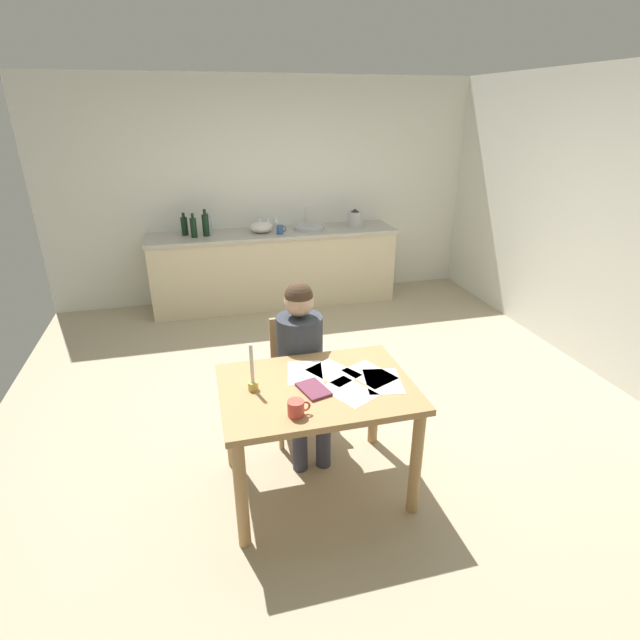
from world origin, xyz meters
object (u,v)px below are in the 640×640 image
at_px(dining_table, 317,403).
at_px(bottle_sauce, 209,226).
at_px(candlestick, 253,377).
at_px(bottle_oil, 184,226).
at_px(stovetop_kettle, 355,219).
at_px(wine_glass_back_left, 260,220).
at_px(person_seated, 302,357).
at_px(bottle_wine_red, 206,225).
at_px(chair_at_table, 298,371).
at_px(bottle_vinegar, 194,227).
at_px(teacup_on_counter, 280,230).
at_px(wine_glass_near_sink, 276,219).
at_px(coffee_mug, 296,408).
at_px(sink_unit, 309,227).
at_px(mixing_bowl, 261,227).
at_px(wine_glass_by_kettle, 268,220).
at_px(book_magazine, 313,389).

height_order(dining_table, bottle_sauce, bottle_sauce).
bearing_deg(candlestick, bottle_oil, 96.06).
xyz_separation_m(stovetop_kettle, wine_glass_back_left, (-1.15, 0.15, 0.01)).
bearing_deg(person_seated, wine_glass_back_left, 87.23).
height_order(person_seated, stovetop_kettle, person_seated).
bearing_deg(stovetop_kettle, bottle_wine_red, -179.26).
bearing_deg(dining_table, chair_at_table, 88.10).
bearing_deg(person_seated, bottle_vinegar, 103.18).
height_order(bottle_vinegar, bottle_sauce, bottle_vinegar).
distance_m(bottle_wine_red, bottle_sauce, 0.05).
height_order(person_seated, bottle_oil, person_seated).
relative_size(chair_at_table, bottle_vinegar, 3.19).
distance_m(dining_table, teacup_on_counter, 3.16).
bearing_deg(stovetop_kettle, bottle_vinegar, -178.20).
xyz_separation_m(person_seated, wine_glass_near_sink, (0.33, 2.92, 0.33)).
distance_m(coffee_mug, bottle_vinegar, 3.51).
xyz_separation_m(sink_unit, mixing_bowl, (-0.58, -0.02, 0.04)).
xyz_separation_m(bottle_sauce, mixing_bowl, (0.60, -0.02, -0.05)).
bearing_deg(coffee_mug, stovetop_kettle, 67.24).
bearing_deg(mixing_bowl, wine_glass_by_kettle, 57.09).
height_order(coffee_mug, sink_unit, sink_unit).
height_order(candlestick, bottle_vinegar, bottle_vinegar).
distance_m(bottle_oil, stovetop_kettle, 2.02).
distance_m(book_magazine, sink_unit, 3.41).
bearing_deg(mixing_bowl, candlestick, -99.14).
relative_size(candlestick, wine_glass_back_left, 1.89).
distance_m(mixing_bowl, stovetop_kettle, 1.16).
height_order(wine_glass_near_sink, wine_glass_by_kettle, same).
distance_m(candlestick, bottle_sauce, 3.24).
distance_m(coffee_mug, book_magazine, 0.26).
bearing_deg(teacup_on_counter, bottle_wine_red, 171.32).
height_order(sink_unit, bottle_oil, bottle_oil).
height_order(wine_glass_back_left, teacup_on_counter, wine_glass_back_left).
height_order(chair_at_table, coffee_mug, chair_at_table).
bearing_deg(wine_glass_by_kettle, bottle_sauce, -168.36).
bearing_deg(stovetop_kettle, chair_at_table, -116.06).
relative_size(stovetop_kettle, wine_glass_by_kettle, 1.43).
distance_m(book_magazine, bottle_vinegar, 3.32).
xyz_separation_m(bottle_sauce, stovetop_kettle, (1.75, -0.01, -0.01)).
height_order(dining_table, wine_glass_near_sink, wine_glass_near_sink).
xyz_separation_m(bottle_vinegar, bottle_wine_red, (0.14, 0.04, 0.01)).
bearing_deg(bottle_vinegar, chair_at_table, -76.02).
bearing_deg(book_magazine, coffee_mug, -139.88).
distance_m(bottle_sauce, wine_glass_near_sink, 0.81).
bearing_deg(chair_at_table, wine_glass_back_left, 87.16).
bearing_deg(book_magazine, bottle_wine_red, 81.91).
relative_size(coffee_mug, wine_glass_by_kettle, 0.81).
distance_m(coffee_mug, wine_glass_near_sink, 3.73).
relative_size(person_seated, bottle_vinegar, 4.41).
relative_size(sink_unit, bottle_vinegar, 1.33).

